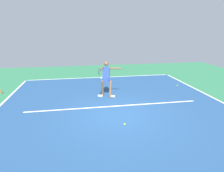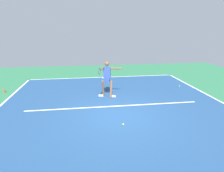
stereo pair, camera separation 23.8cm
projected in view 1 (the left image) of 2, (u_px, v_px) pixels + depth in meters
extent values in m
plane|color=#2D754C|center=(119.00, 116.00, 7.48)|extent=(22.55, 22.55, 0.00)
cube|color=navy|center=(119.00, 116.00, 7.48)|extent=(10.28, 12.91, 0.00)
cube|color=white|center=(101.00, 77.00, 13.52)|extent=(10.28, 0.10, 0.01)
cube|color=white|center=(115.00, 106.00, 8.41)|extent=(7.71, 0.10, 0.01)
cube|color=white|center=(101.00, 78.00, 13.34)|extent=(0.10, 0.30, 0.01)
cylinder|color=brown|center=(110.00, 89.00, 9.49)|extent=(0.20, 0.36, 0.88)
cube|color=white|center=(113.00, 96.00, 9.58)|extent=(0.26, 0.16, 0.07)
cylinder|color=brown|center=(102.00, 89.00, 9.53)|extent=(0.20, 0.36, 0.88)
cube|color=white|center=(100.00, 96.00, 9.66)|extent=(0.26, 0.16, 0.07)
cube|color=#2D4799|center=(106.00, 79.00, 9.37)|extent=(0.29, 0.26, 0.20)
cube|color=#334CB2|center=(106.00, 73.00, 9.27)|extent=(0.38, 0.27, 0.56)
sphere|color=brown|center=(106.00, 64.00, 9.14)|extent=(0.23, 0.23, 0.23)
cylinder|color=brown|center=(115.00, 68.00, 9.15)|extent=(0.56, 0.24, 0.08)
cylinder|color=brown|center=(102.00, 69.00, 8.95)|extent=(0.24, 0.56, 0.08)
cylinder|color=black|center=(100.00, 70.00, 8.58)|extent=(0.09, 0.22, 0.03)
torus|color=black|center=(99.00, 71.00, 8.34)|extent=(0.11, 0.29, 0.29)
cylinder|color=silver|center=(99.00, 71.00, 8.34)|extent=(0.08, 0.24, 0.25)
sphere|color=#C6E53D|center=(177.00, 85.00, 11.44)|extent=(0.07, 0.07, 0.07)
sphere|color=#CCE033|center=(125.00, 124.00, 6.74)|extent=(0.07, 0.07, 0.07)
cylinder|color=#D84C1E|center=(1.00, 92.00, 10.03)|extent=(0.07, 0.07, 0.22)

